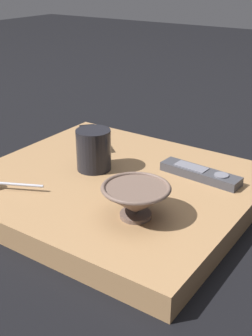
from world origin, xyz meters
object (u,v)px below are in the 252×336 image
tv_remote_far (93,138)px  tv_remote_near (200,173)px  cereal_bowl (136,199)px  coffee_mug (94,150)px

tv_remote_far → tv_remote_near: bearing=84.4°
tv_remote_near → tv_remote_far: 0.33m
tv_remote_near → tv_remote_far: tv_remote_far is taller
tv_remote_near → cereal_bowl: bearing=-6.7°
cereal_bowl → coffee_mug: coffee_mug is taller
cereal_bowl → coffee_mug: (-0.13, -0.20, 0.01)m
cereal_bowl → coffee_mug: 0.24m
coffee_mug → tv_remote_near: size_ratio=0.50×
coffee_mug → tv_remote_far: bearing=-140.6°
coffee_mug → tv_remote_far: coffee_mug is taller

